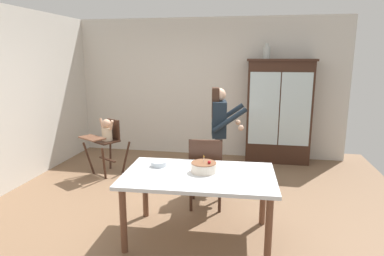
{
  "coord_description": "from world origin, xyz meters",
  "views": [
    {
      "loc": [
        0.92,
        -3.95,
        1.98
      ],
      "look_at": [
        0.05,
        0.7,
        0.95
      ],
      "focal_mm": 31.17,
      "sensor_mm": 36.0,
      "label": 1
    }
  ],
  "objects_px": {
    "dining_chair_far_side": "(206,169)",
    "china_cabinet": "(279,111)",
    "serving_bowl": "(159,164)",
    "high_chair_with_toddler": "(106,136)",
    "adult_person": "(219,126)",
    "dining_table": "(199,181)",
    "birthday_cake": "(204,167)",
    "ceramic_vase": "(267,52)"
  },
  "relations": [
    {
      "from": "high_chair_with_toddler",
      "to": "birthday_cake",
      "type": "distance_m",
      "value": 2.53
    },
    {
      "from": "birthday_cake",
      "to": "dining_chair_far_side",
      "type": "distance_m",
      "value": 0.69
    },
    {
      "from": "dining_chair_far_side",
      "to": "ceramic_vase",
      "type": "bearing_deg",
      "value": -113.91
    },
    {
      "from": "ceramic_vase",
      "to": "adult_person",
      "type": "relative_size",
      "value": 0.18
    },
    {
      "from": "china_cabinet",
      "to": "dining_table",
      "type": "distance_m",
      "value": 3.16
    },
    {
      "from": "adult_person",
      "to": "dining_table",
      "type": "distance_m",
      "value": 1.46
    },
    {
      "from": "high_chair_with_toddler",
      "to": "adult_person",
      "type": "bearing_deg",
      "value": 21.26
    },
    {
      "from": "china_cabinet",
      "to": "serving_bowl",
      "type": "bearing_deg",
      "value": -118.17
    },
    {
      "from": "china_cabinet",
      "to": "dining_chair_far_side",
      "type": "bearing_deg",
      "value": -114.54
    },
    {
      "from": "dining_chair_far_side",
      "to": "china_cabinet",
      "type": "bearing_deg",
      "value": -119.75
    },
    {
      "from": "china_cabinet",
      "to": "dining_table",
      "type": "bearing_deg",
      "value": -108.74
    },
    {
      "from": "serving_bowl",
      "to": "dining_chair_far_side",
      "type": "xyz_separation_m",
      "value": [
        0.47,
        0.54,
        -0.21
      ]
    },
    {
      "from": "china_cabinet",
      "to": "birthday_cake",
      "type": "bearing_deg",
      "value": -108.38
    },
    {
      "from": "china_cabinet",
      "to": "adult_person",
      "type": "bearing_deg",
      "value": -121.34
    },
    {
      "from": "adult_person",
      "to": "high_chair_with_toddler",
      "type": "bearing_deg",
      "value": 72.16
    },
    {
      "from": "ceramic_vase",
      "to": "dining_chair_far_side",
      "type": "bearing_deg",
      "value": -108.7
    },
    {
      "from": "china_cabinet",
      "to": "ceramic_vase",
      "type": "bearing_deg",
      "value": 179.2
    },
    {
      "from": "ceramic_vase",
      "to": "adult_person",
      "type": "bearing_deg",
      "value": -113.55
    },
    {
      "from": "high_chair_with_toddler",
      "to": "dining_chair_far_side",
      "type": "height_order",
      "value": "dining_chair_far_side"
    },
    {
      "from": "dining_chair_far_side",
      "to": "adult_person",
      "type": "bearing_deg",
      "value": -102.55
    },
    {
      "from": "high_chair_with_toddler",
      "to": "birthday_cake",
      "type": "relative_size",
      "value": 3.39
    },
    {
      "from": "china_cabinet",
      "to": "high_chair_with_toddler",
      "type": "relative_size",
      "value": 2.03
    },
    {
      "from": "dining_table",
      "to": "ceramic_vase",
      "type": "bearing_deg",
      "value": 76.0
    },
    {
      "from": "serving_bowl",
      "to": "china_cabinet",
      "type": "bearing_deg",
      "value": 61.83
    },
    {
      "from": "dining_chair_far_side",
      "to": "dining_table",
      "type": "bearing_deg",
      "value": 86.91
    },
    {
      "from": "serving_bowl",
      "to": "dining_chair_far_side",
      "type": "distance_m",
      "value": 0.74
    },
    {
      "from": "china_cabinet",
      "to": "ceramic_vase",
      "type": "height_order",
      "value": "ceramic_vase"
    },
    {
      "from": "serving_bowl",
      "to": "ceramic_vase",
      "type": "bearing_deg",
      "value": 66.25
    },
    {
      "from": "adult_person",
      "to": "birthday_cake",
      "type": "height_order",
      "value": "adult_person"
    },
    {
      "from": "ceramic_vase",
      "to": "serving_bowl",
      "type": "bearing_deg",
      "value": -113.75
    },
    {
      "from": "china_cabinet",
      "to": "adult_person",
      "type": "distance_m",
      "value": 1.81
    },
    {
      "from": "high_chair_with_toddler",
      "to": "serving_bowl",
      "type": "distance_m",
      "value": 2.08
    },
    {
      "from": "high_chair_with_toddler",
      "to": "serving_bowl",
      "type": "height_order",
      "value": "high_chair_with_toddler"
    },
    {
      "from": "dining_table",
      "to": "serving_bowl",
      "type": "bearing_deg",
      "value": 160.9
    },
    {
      "from": "birthday_cake",
      "to": "serving_bowl",
      "type": "distance_m",
      "value": 0.55
    },
    {
      "from": "ceramic_vase",
      "to": "adult_person",
      "type": "xyz_separation_m",
      "value": [
        -0.68,
        -1.55,
        -1.07
      ]
    },
    {
      "from": "high_chair_with_toddler",
      "to": "dining_table",
      "type": "distance_m",
      "value": 2.54
    },
    {
      "from": "ceramic_vase",
      "to": "dining_chair_far_side",
      "type": "xyz_separation_m",
      "value": [
        -0.77,
        -2.27,
        -1.49
      ]
    },
    {
      "from": "birthday_cake",
      "to": "dining_table",
      "type": "bearing_deg",
      "value": -122.49
    },
    {
      "from": "birthday_cake",
      "to": "dining_chair_far_side",
      "type": "height_order",
      "value": "dining_chair_far_side"
    },
    {
      "from": "china_cabinet",
      "to": "dining_table",
      "type": "height_order",
      "value": "china_cabinet"
    },
    {
      "from": "ceramic_vase",
      "to": "serving_bowl",
      "type": "distance_m",
      "value": 3.32
    }
  ]
}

